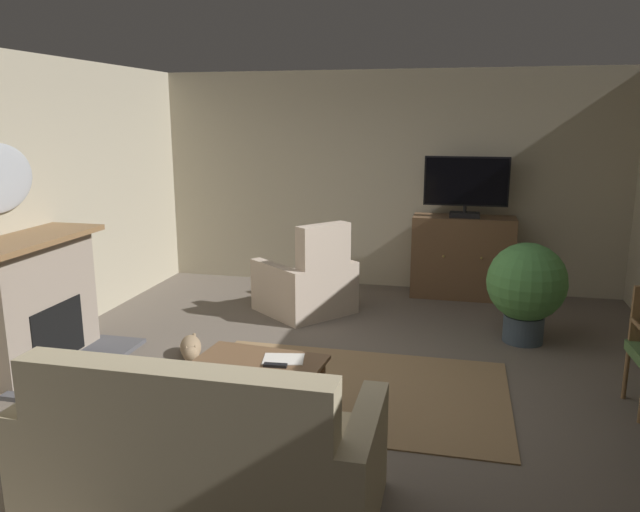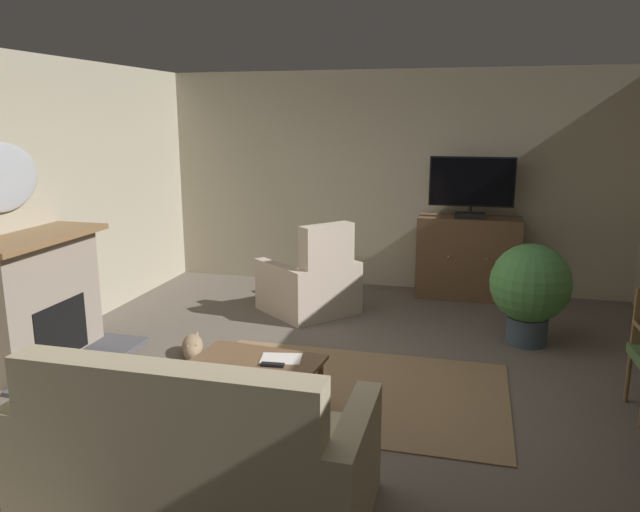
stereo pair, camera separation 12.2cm
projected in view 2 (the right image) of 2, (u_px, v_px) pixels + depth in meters
name	position (u px, v px, depth m)	size (l,w,h in m)	color
ground_plane	(334.00, 388.00, 5.11)	(6.53, 7.02, 0.04)	#665B51
wall_back	(392.00, 181.00, 7.87)	(6.53, 0.10, 2.78)	#B2A88E
wall_left	(11.00, 208.00, 5.53)	(0.10, 7.02, 2.78)	#B2A88E
rug_central	(347.00, 390.00, 5.02)	(2.58, 1.69, 0.01)	#8E704C
fireplace	(40.00, 303.00, 5.49)	(0.92, 1.44, 1.19)	#4C4C51
wall_mirror_oval	(2.00, 178.00, 5.30)	(0.06, 0.89, 0.60)	#B2B7BF
tv_cabinet	(468.00, 260.00, 7.50)	(1.23, 0.47, 1.01)	#4A3523
television	(472.00, 186.00, 7.24)	(0.99, 0.20, 0.73)	black
coffee_table	(259.00, 365.00, 4.57)	(0.99, 0.57, 0.44)	brown
tv_remote	(272.00, 365.00, 4.41)	(0.17, 0.05, 0.02)	black
folded_newspaper	(281.00, 359.00, 4.54)	(0.30, 0.22, 0.01)	silver
sofa_floral	(192.00, 456.00, 3.44)	(1.98, 0.90, 1.00)	tan
armchair_angled_to_table	(311.00, 285.00, 6.97)	(1.25, 1.25, 1.07)	#C6B29E
potted_plant_small_fern_corner	(530.00, 287.00, 5.94)	(0.77, 0.77, 1.01)	#3D4C5B
cat	(192.00, 347.00, 5.69)	(0.36, 0.69, 0.21)	#937A5B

